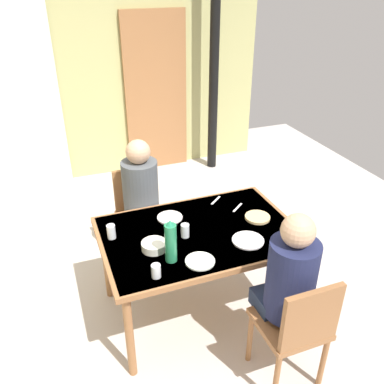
{
  "coord_description": "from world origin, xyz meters",
  "views": [
    {
      "loc": [
        -0.59,
        -2.46,
        2.41
      ],
      "look_at": [
        0.33,
        -0.04,
        0.99
      ],
      "focal_mm": 38.34,
      "sensor_mm": 36.0,
      "label": 1
    }
  ],
  "objects_px": {
    "dining_table": "(199,240)",
    "person_near_diner": "(290,276)",
    "chair_near_diner": "(297,326)",
    "serving_bowl_center": "(154,246)",
    "person_far_diner": "(141,190)",
    "chair_far_diner": "(139,211)",
    "water_bottle_green_near": "(171,242)"
  },
  "relations": [
    {
      "from": "chair_far_diner",
      "to": "serving_bowl_center",
      "type": "relative_size",
      "value": 5.12
    },
    {
      "from": "water_bottle_green_near",
      "to": "serving_bowl_center",
      "type": "relative_size",
      "value": 1.8
    },
    {
      "from": "chair_far_diner",
      "to": "person_far_diner",
      "type": "xyz_separation_m",
      "value": [
        -0.0,
        -0.14,
        0.28
      ]
    },
    {
      "from": "dining_table",
      "to": "person_far_diner",
      "type": "relative_size",
      "value": 1.84
    },
    {
      "from": "serving_bowl_center",
      "to": "chair_near_diner",
      "type": "bearing_deg",
      "value": -47.73
    },
    {
      "from": "chair_far_diner",
      "to": "person_near_diner",
      "type": "distance_m",
      "value": 1.64
    },
    {
      "from": "person_far_diner",
      "to": "serving_bowl_center",
      "type": "height_order",
      "value": "person_far_diner"
    },
    {
      "from": "chair_far_diner",
      "to": "chair_near_diner",
      "type": "bearing_deg",
      "value": 108.78
    },
    {
      "from": "chair_near_diner",
      "to": "serving_bowl_center",
      "type": "height_order",
      "value": "chair_near_diner"
    },
    {
      "from": "chair_near_diner",
      "to": "chair_far_diner",
      "type": "distance_m",
      "value": 1.75
    },
    {
      "from": "dining_table",
      "to": "person_far_diner",
      "type": "xyz_separation_m",
      "value": [
        -0.25,
        0.69,
        0.11
      ]
    },
    {
      "from": "serving_bowl_center",
      "to": "person_far_diner",
      "type": "bearing_deg",
      "value": 81.76
    },
    {
      "from": "water_bottle_green_near",
      "to": "chair_far_diner",
      "type": "bearing_deg",
      "value": 87.8
    },
    {
      "from": "dining_table",
      "to": "person_far_diner",
      "type": "height_order",
      "value": "person_far_diner"
    },
    {
      "from": "dining_table",
      "to": "serving_bowl_center",
      "type": "relative_size",
      "value": 8.32
    },
    {
      "from": "chair_near_diner",
      "to": "chair_far_diner",
      "type": "relative_size",
      "value": 1.0
    },
    {
      "from": "dining_table",
      "to": "person_near_diner",
      "type": "xyz_separation_m",
      "value": [
        0.31,
        -0.69,
        0.11
      ]
    },
    {
      "from": "water_bottle_green_near",
      "to": "dining_table",
      "type": "bearing_deg",
      "value": 39.14
    },
    {
      "from": "water_bottle_green_near",
      "to": "serving_bowl_center",
      "type": "height_order",
      "value": "water_bottle_green_near"
    },
    {
      "from": "water_bottle_green_near",
      "to": "serving_bowl_center",
      "type": "distance_m",
      "value": 0.21
    },
    {
      "from": "person_near_diner",
      "to": "water_bottle_green_near",
      "type": "xyz_separation_m",
      "value": [
        -0.6,
        0.45,
        0.1
      ]
    },
    {
      "from": "chair_far_diner",
      "to": "water_bottle_green_near",
      "type": "height_order",
      "value": "water_bottle_green_near"
    },
    {
      "from": "chair_near_diner",
      "to": "person_near_diner",
      "type": "relative_size",
      "value": 1.13
    },
    {
      "from": "chair_near_diner",
      "to": "water_bottle_green_near",
      "type": "xyz_separation_m",
      "value": [
        -0.6,
        0.59,
        0.39
      ]
    },
    {
      "from": "chair_far_diner",
      "to": "water_bottle_green_near",
      "type": "distance_m",
      "value": 1.13
    },
    {
      "from": "chair_near_diner",
      "to": "serving_bowl_center",
      "type": "distance_m",
      "value": 1.04
    },
    {
      "from": "person_far_diner",
      "to": "dining_table",
      "type": "bearing_deg",
      "value": 109.98
    },
    {
      "from": "person_near_diner",
      "to": "person_far_diner",
      "type": "distance_m",
      "value": 1.49
    },
    {
      "from": "person_near_diner",
      "to": "person_far_diner",
      "type": "bearing_deg",
      "value": 112.15
    },
    {
      "from": "chair_near_diner",
      "to": "chair_far_diner",
      "type": "height_order",
      "value": "same"
    },
    {
      "from": "dining_table",
      "to": "person_far_diner",
      "type": "distance_m",
      "value": 0.74
    },
    {
      "from": "chair_far_diner",
      "to": "person_near_diner",
      "type": "height_order",
      "value": "person_near_diner"
    }
  ]
}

